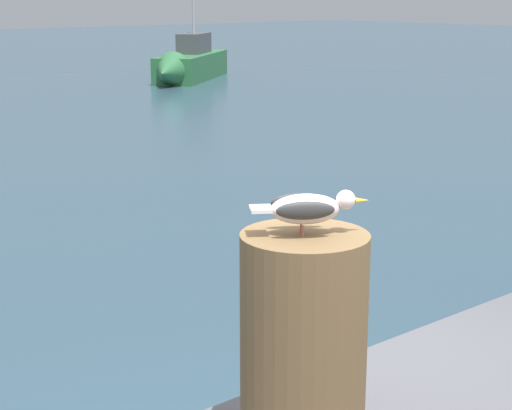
{
  "coord_description": "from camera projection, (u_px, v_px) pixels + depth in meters",
  "views": [
    {
      "loc": [
        -2.41,
        -2.36,
        2.67
      ],
      "look_at": [
        -0.61,
        -0.19,
        1.96
      ],
      "focal_mm": 59.03,
      "sensor_mm": 36.0,
      "label": 1
    }
  ],
  "objects": [
    {
      "name": "mooring_post",
      "position": [
        303.0,
        344.0,
        2.83
      ],
      "size": [
        0.43,
        0.43,
        0.77
      ],
      "primitive_type": "cylinder",
      "color": "brown",
      "rests_on": "harbor_quay"
    },
    {
      "name": "boat_green",
      "position": [
        187.0,
        65.0,
        26.17
      ],
      "size": [
        4.79,
        4.11,
        3.9
      ],
      "color": "#2D6B3D",
      "rests_on": "ground_plane"
    },
    {
      "name": "seagull",
      "position": [
        307.0,
        208.0,
        2.72
      ],
      "size": [
        0.35,
        0.25,
        0.14
      ],
      "color": "#C67160",
      "rests_on": "mooring_post"
    }
  ]
}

